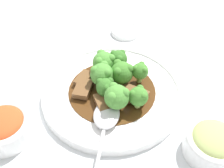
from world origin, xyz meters
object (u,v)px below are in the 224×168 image
object	(u,v)px
broccoli_floret_4	(117,97)
side_bowl_kimchi	(3,127)
sauce_dish	(126,31)
beef_strip_3	(83,89)
serving_spoon	(105,122)
side_bowl_appetizer	(213,143)
main_plate	(112,92)
beef_strip_2	(136,95)
broccoli_floret_6	(138,96)
broccoli_floret_2	(106,87)
broccoli_floret_3	(102,74)
beef_strip_0	(83,78)
broccoli_floret_7	(104,62)
broccoli_floret_1	(122,72)
broccoli_floret_0	(140,71)
broccoli_floret_5	(118,59)
beef_strip_4	(104,102)
beef_strip_1	(121,92)

from	to	relation	value
broccoli_floret_4	side_bowl_kimchi	world-z (taller)	broccoli_floret_4
side_bowl_kimchi	sauce_dish	distance (m)	0.42
beef_strip_3	serving_spoon	xyz separation A→B (m)	(-0.07, -0.07, 0.00)
serving_spoon	side_bowl_appetizer	size ratio (longest dim) A/B	2.49
main_plate	beef_strip_2	size ratio (longest dim) A/B	5.54
broccoli_floret_4	broccoli_floret_6	world-z (taller)	broccoli_floret_4
serving_spoon	side_bowl_appetizer	xyz separation A→B (m)	(0.01, -0.19, 0.00)
broccoli_floret_2	broccoli_floret_3	distance (m)	0.03
side_bowl_kimchi	beef_strip_0	bearing A→B (deg)	-28.74
broccoli_floret_7	sauce_dish	bearing A→B (deg)	0.52
main_plate	broccoli_floret_2	distance (m)	0.04
broccoli_floret_1	sauce_dish	size ratio (longest dim) A/B	0.62
broccoli_floret_0	broccoli_floret_6	bearing A→B (deg)	-169.78
broccoli_floret_0	broccoli_floret_3	size ratio (longest dim) A/B	0.86
beef_strip_3	broccoli_floret_2	bearing A→B (deg)	-89.23
broccoli_floret_2	side_bowl_appetizer	bearing A→B (deg)	-105.05
broccoli_floret_3	serving_spoon	xyz separation A→B (m)	(-0.10, -0.04, -0.03)
main_plate	broccoli_floret_5	world-z (taller)	broccoli_floret_5
main_plate	beef_strip_4	size ratio (longest dim) A/B	5.15
broccoli_floret_0	broccoli_floret_3	bearing A→B (deg)	115.66
beef_strip_1	broccoli_floret_6	distance (m)	0.05
broccoli_floret_2	broccoli_floret_7	distance (m)	0.07
beef_strip_4	broccoli_floret_6	size ratio (longest dim) A/B	1.23
broccoli_floret_4	broccoli_floret_7	distance (m)	0.11
broccoli_floret_0	beef_strip_1	bearing A→B (deg)	148.88
broccoli_floret_0	side_bowl_appetizer	xyz separation A→B (m)	(-0.12, -0.16, -0.02)
broccoli_floret_0	side_bowl_appetizer	distance (m)	0.20
main_plate	sauce_dish	size ratio (longest dim) A/B	3.69
broccoli_floret_3	broccoli_floret_4	bearing A→B (deg)	-138.12
beef_strip_4	broccoli_floret_6	xyz separation A→B (m)	(0.02, -0.07, 0.02)
main_plate	beef_strip_1	world-z (taller)	beef_strip_1
beef_strip_1	serving_spoon	xyz separation A→B (m)	(-0.09, 0.01, 0.00)
main_plate	broccoli_floret_6	bearing A→B (deg)	-115.89
beef_strip_4	side_bowl_kimchi	size ratio (longest dim) A/B	0.58
beef_strip_2	beef_strip_1	bearing A→B (deg)	88.10
beef_strip_1	broccoli_floret_0	size ratio (longest dim) A/B	1.45
broccoli_floret_3	broccoli_floret_6	distance (m)	0.09
side_bowl_appetizer	main_plate	bearing A→B (deg)	69.06
sauce_dish	beef_strip_4	bearing A→B (deg)	-173.80
broccoli_floret_6	sauce_dish	size ratio (longest dim) A/B	0.58
beef_strip_4	side_bowl_appetizer	distance (m)	0.22
broccoli_floret_1	broccoli_floret_5	distance (m)	0.04
broccoli_floret_4	broccoli_floret_6	xyz separation A→B (m)	(0.02, -0.04, -0.01)
broccoli_floret_4	beef_strip_4	bearing A→B (deg)	87.24
main_plate	beef_strip_1	size ratio (longest dim) A/B	4.38
main_plate	broccoli_floret_0	world-z (taller)	broccoli_floret_0
serving_spoon	beef_strip_2	bearing A→B (deg)	-24.04
beef_strip_1	broccoli_floret_4	world-z (taller)	broccoli_floret_4
sauce_dish	broccoli_floret_2	bearing A→B (deg)	-174.02
beef_strip_4	broccoli_floret_1	bearing A→B (deg)	-12.15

